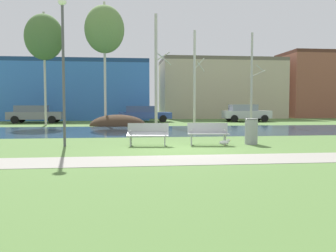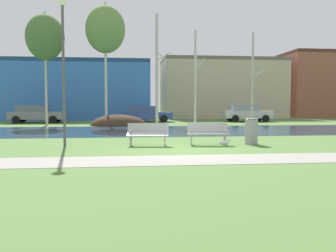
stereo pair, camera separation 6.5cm
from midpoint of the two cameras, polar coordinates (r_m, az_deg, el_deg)
ground_plane at (r=22.55m, az=-1.40°, el=-0.57°), size 120.00×120.00×0.00m
paved_path_strip at (r=10.33m, az=4.58°, el=-5.42°), size 60.00×1.86×0.01m
river_band at (r=21.64m, az=-1.19°, el=-0.73°), size 80.00×8.58×0.01m
soil_mound at (r=26.91m, az=-7.86°, el=0.07°), size 4.20×2.57×1.66m
bench_left at (r=13.73m, az=-3.12°, el=-1.24°), size 1.66×0.75×0.87m
bench_right at (r=14.06m, az=6.57°, el=-1.14°), size 1.66×0.75×0.87m
trash_bin at (r=14.63m, az=13.37°, el=-0.77°), size 0.53×0.53×1.04m
seagull at (r=13.90m, az=9.21°, el=-2.62°), size 0.46×0.17×0.27m
streetlamp at (r=14.21m, az=-16.38°, el=11.92°), size 0.32×0.32×5.61m
birch_far_left at (r=29.31m, az=-19.09°, el=13.30°), size 2.89×2.89×8.59m
birch_left at (r=28.35m, az=-9.97°, el=15.00°), size 3.00×3.00×9.36m
birch_center_left at (r=28.74m, az=-1.68°, el=9.16°), size 1.36×2.34×8.78m
birch_center at (r=29.37m, az=4.51°, el=7.88°), size 0.95×1.64×7.61m
birch_center_right at (r=29.52m, az=13.54°, el=7.46°), size 1.20×2.17×7.31m
parked_van_nearest_grey at (r=32.41m, az=-20.38°, el=1.86°), size 4.54×2.08×1.50m
parked_sedan_second_blue at (r=32.22m, az=-3.71°, el=2.02°), size 4.74×2.05×1.45m
parked_hatch_third_silver at (r=33.58m, az=12.56°, el=2.10°), size 4.28×2.01×1.58m
building_blue_store at (r=40.16m, az=-14.62°, el=5.47°), size 15.84×9.41×6.10m
building_beige_block at (r=42.93m, az=8.53°, el=5.91°), size 13.96×7.34×6.85m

